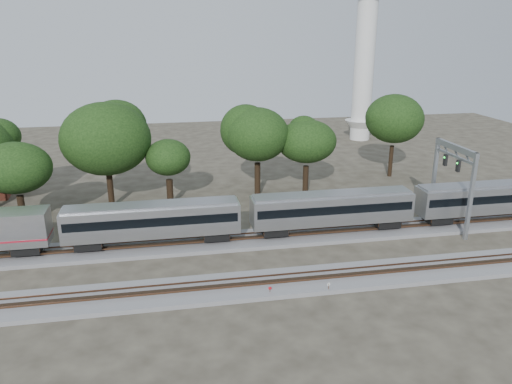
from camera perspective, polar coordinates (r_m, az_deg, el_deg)
ground at (r=48.11m, az=-5.39°, el=-8.91°), size 160.00×160.00×0.00m
track_far at (r=53.42m, az=-6.01°, el=-5.82°), size 160.00×5.00×0.73m
track_near at (r=44.49m, az=-4.90°, el=-10.99°), size 160.00×5.00×0.73m
train at (r=63.90m, az=25.34°, el=-0.53°), size 131.09×3.20×4.71m
switch_stand_red at (r=43.43m, az=1.60°, el=-11.15°), size 0.29×0.05×0.90m
switch_stand_white at (r=44.27m, az=8.30°, el=-10.64°), size 0.31×0.12×1.01m
switch_lever at (r=44.78m, az=5.97°, el=-10.90°), size 0.58×0.46×0.30m
signal_gantry at (r=59.91m, az=21.64°, el=2.58°), size 0.67×7.95×9.67m
tree_2 at (r=61.77m, az=-25.79°, el=2.47°), size 7.18×7.18×10.12m
tree_3 at (r=64.69m, az=-16.79°, el=5.81°), size 9.01×9.01×12.71m
tree_4 at (r=64.11m, az=-10.02°, el=3.91°), size 6.48×6.48×9.14m
tree_5 at (r=66.60m, az=0.17°, el=6.59°), size 8.63×8.63×12.16m
tree_6 at (r=67.63m, az=5.82°, el=5.77°), size 7.57×7.57×10.67m
tree_7 at (r=78.46m, az=15.53°, el=8.06°), size 9.12×9.12×12.85m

